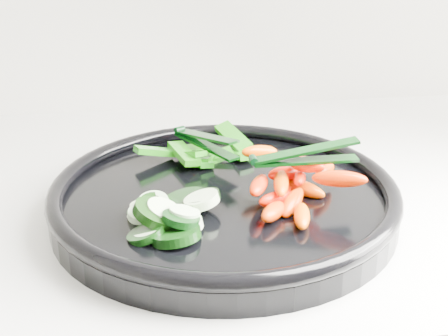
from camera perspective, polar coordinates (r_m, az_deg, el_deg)
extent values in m
cube|color=silver|center=(0.77, 3.24, -2.10)|extent=(2.02, 0.62, 0.03)
cylinder|color=black|center=(0.68, 0.00, -3.30)|extent=(0.48, 0.48, 0.02)
torus|color=black|center=(0.67, 0.00, -1.88)|extent=(0.48, 0.48, 0.02)
cylinder|color=black|center=(0.59, -7.14, -5.98)|extent=(0.04, 0.04, 0.02)
cylinder|color=beige|center=(0.59, -6.85, -5.88)|extent=(0.03, 0.03, 0.02)
cylinder|color=black|center=(0.63, -6.01, -3.80)|extent=(0.07, 0.07, 0.03)
cylinder|color=#D4EEBF|center=(0.63, -5.81, -3.82)|extent=(0.04, 0.04, 0.02)
cylinder|color=black|center=(0.64, -6.24, -3.53)|extent=(0.04, 0.04, 0.02)
cylinder|color=#B4D2A8|center=(0.64, -6.48, -3.30)|extent=(0.05, 0.05, 0.02)
cylinder|color=black|center=(0.59, -4.47, -6.12)|extent=(0.06, 0.06, 0.02)
cylinder|color=#D1F2C2|center=(0.60, -3.56, -5.25)|extent=(0.05, 0.05, 0.02)
cylinder|color=black|center=(0.65, -3.66, -2.98)|extent=(0.06, 0.06, 0.03)
cylinder|color=#D0EEBF|center=(0.64, -3.52, -3.29)|extent=(0.03, 0.03, 0.02)
cylinder|color=black|center=(0.63, -5.40, -4.00)|extent=(0.06, 0.06, 0.02)
cylinder|color=beige|center=(0.64, -6.96, -3.60)|extent=(0.04, 0.05, 0.02)
cylinder|color=black|center=(0.63, -6.18, -3.70)|extent=(0.04, 0.04, 0.01)
cylinder|color=#E2F8C7|center=(0.62, -7.48, -4.24)|extent=(0.04, 0.04, 0.01)
cylinder|color=black|center=(0.64, -7.29, -3.66)|extent=(0.05, 0.05, 0.02)
cylinder|color=#D7EDBE|center=(0.63, -7.61, -4.16)|extent=(0.04, 0.04, 0.02)
cylinder|color=black|center=(0.60, -6.11, -4.18)|extent=(0.06, 0.07, 0.03)
cylinder|color=beige|center=(0.61, -5.58, -3.96)|extent=(0.05, 0.05, 0.03)
cylinder|color=black|center=(0.63, -2.06, -2.77)|extent=(0.05, 0.05, 0.02)
cylinder|color=beige|center=(0.62, -2.05, -2.97)|extent=(0.04, 0.04, 0.02)
cylinder|color=black|center=(0.59, -3.98, -4.66)|extent=(0.05, 0.05, 0.02)
cylinder|color=#D3F1C1|center=(0.60, -3.65, -4.18)|extent=(0.04, 0.04, 0.02)
ellipsoid|color=#EA2E00|center=(0.64, 6.27, -3.16)|extent=(0.04, 0.05, 0.03)
ellipsoid|color=red|center=(0.64, 5.03, -2.81)|extent=(0.05, 0.04, 0.02)
ellipsoid|color=#FF5B00|center=(0.61, 7.13, -4.38)|extent=(0.03, 0.05, 0.02)
ellipsoid|color=#FF2C00|center=(0.68, 6.03, -1.23)|extent=(0.03, 0.05, 0.02)
ellipsoid|color=#F52F00|center=(0.66, 5.43, -2.13)|extent=(0.03, 0.05, 0.02)
ellipsoid|color=red|center=(0.62, 4.54, -4.01)|extent=(0.04, 0.05, 0.03)
ellipsoid|color=#F24A00|center=(0.67, 7.31, -1.85)|extent=(0.05, 0.04, 0.03)
ellipsoid|color=#FF2600|center=(0.71, 5.96, -0.24)|extent=(0.04, 0.04, 0.02)
ellipsoid|color=#FF1500|center=(0.64, 3.21, -1.58)|extent=(0.04, 0.06, 0.02)
ellipsoid|color=#FE3D00|center=(0.68, 9.21, -0.09)|extent=(0.04, 0.05, 0.03)
ellipsoid|color=red|center=(0.66, 6.93, -0.94)|extent=(0.03, 0.04, 0.02)
ellipsoid|color=#E04900|center=(0.65, 5.23, -1.34)|extent=(0.03, 0.05, 0.02)
ellipsoid|color=#FF1000|center=(0.67, 5.58, -0.51)|extent=(0.05, 0.04, 0.03)
ellipsoid|color=#FF3900|center=(0.65, 7.65, 0.18)|extent=(0.04, 0.04, 0.02)
ellipsoid|color=#E25000|center=(0.69, 3.26, 1.49)|extent=(0.05, 0.02, 0.02)
ellipsoid|color=#F02300|center=(0.66, 7.60, 0.44)|extent=(0.04, 0.04, 0.02)
ellipsoid|color=#E93700|center=(0.63, 10.51, -0.99)|extent=(0.06, 0.04, 0.03)
cube|color=#1C6B0A|center=(0.76, -1.54, 1.05)|extent=(0.04, 0.06, 0.02)
cube|color=#1F750B|center=(0.74, -1.78, 0.70)|extent=(0.06, 0.05, 0.03)
cube|color=#09620F|center=(0.76, 1.21, 1.23)|extent=(0.03, 0.06, 0.02)
cube|color=#0A690E|center=(0.74, -2.08, 0.63)|extent=(0.03, 0.04, 0.01)
cube|color=#176309|center=(0.75, -1.45, 0.86)|extent=(0.06, 0.03, 0.02)
cube|color=#136B0A|center=(0.78, -2.77, 1.69)|extent=(0.06, 0.07, 0.03)
cube|color=#25740B|center=(0.74, -3.18, 1.33)|extent=(0.04, 0.05, 0.02)
cube|color=#0C6709|center=(0.75, -6.23, 1.53)|extent=(0.05, 0.03, 0.02)
cube|color=#12700A|center=(0.74, -3.70, 1.34)|extent=(0.04, 0.07, 0.01)
cube|color=#11740B|center=(0.79, 0.87, 2.84)|extent=(0.04, 0.07, 0.02)
cylinder|color=black|center=(0.63, 2.70, 0.76)|extent=(0.01, 0.01, 0.01)
cube|color=black|center=(0.65, 7.48, 0.66)|extent=(0.11, 0.02, 0.00)
cube|color=black|center=(0.64, 7.53, 1.60)|extent=(0.11, 0.02, 0.02)
cylinder|color=black|center=(0.79, -4.08, 3.53)|extent=(0.01, 0.01, 0.01)
cube|color=black|center=(0.75, -1.68, 2.07)|extent=(0.07, 0.10, 0.00)
cube|color=black|center=(0.74, -1.69, 2.90)|extent=(0.07, 0.10, 0.02)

